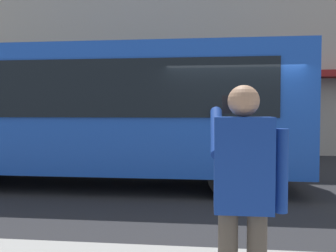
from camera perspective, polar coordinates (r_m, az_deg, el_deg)
ground_plane at (r=7.66m, az=9.98°, el=-10.24°), size 60.00×60.00×0.00m
building_facade_far at (r=14.91m, az=8.51°, el=19.21°), size 28.00×1.55×12.00m
red_bus at (r=8.25m, az=-11.56°, el=2.44°), size 9.05×2.54×3.08m
pedestrian_photographer at (r=2.59m, az=11.89°, el=-9.44°), size 0.53×0.52×1.70m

